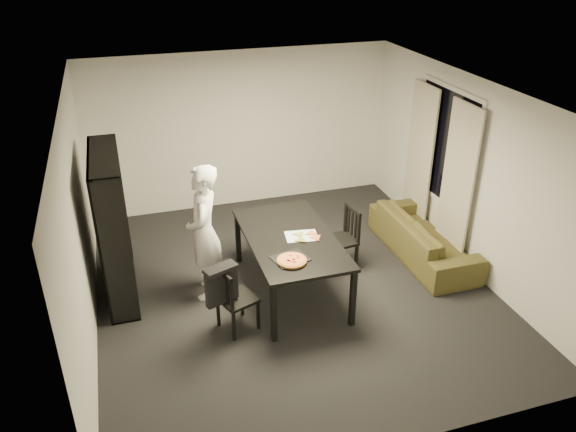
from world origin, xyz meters
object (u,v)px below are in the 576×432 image
object	(u,v)px
chair_right	(345,234)
bookshelf	(114,226)
baking_tray	(290,259)
chair_left	(231,296)
sofa	(423,237)
dining_table	(290,242)
pepperoni_pizza	(292,260)
person	(204,233)

from	to	relation	value
chair_right	bookshelf	bearing A→B (deg)	-103.18
baking_tray	chair_left	bearing A→B (deg)	-174.44
chair_right	sofa	xyz separation A→B (m)	(1.21, -0.06, -0.21)
dining_table	pepperoni_pizza	world-z (taller)	pepperoni_pizza
chair_left	sofa	size ratio (longest dim) A/B	0.42
pepperoni_pizza	baking_tray	bearing A→B (deg)	87.14
chair_left	person	distance (m)	0.96
dining_table	pepperoni_pizza	distance (m)	0.62
chair_right	person	world-z (taller)	person
bookshelf	chair_left	world-z (taller)	bookshelf
chair_right	person	size ratio (longest dim) A/B	0.50
dining_table	person	distance (m)	1.09
bookshelf	chair_right	xyz separation A→B (m)	(3.01, -0.32, -0.44)
chair_right	baking_tray	size ratio (longest dim) A/B	2.24
chair_right	dining_table	bearing A→B (deg)	-76.03
baking_tray	pepperoni_pizza	world-z (taller)	pepperoni_pizza
chair_left	chair_right	distance (m)	2.03
pepperoni_pizza	sofa	distance (m)	2.50
bookshelf	dining_table	world-z (taller)	bookshelf
person	chair_left	bearing A→B (deg)	22.58
dining_table	sofa	world-z (taller)	dining_table
pepperoni_pizza	sofa	xyz separation A→B (m)	(2.28, 0.87, -0.54)
dining_table	baking_tray	world-z (taller)	baking_tray
dining_table	chair_left	xyz separation A→B (m)	(-0.90, -0.58, -0.25)
bookshelf	baking_tray	distance (m)	2.28
chair_right	sofa	distance (m)	1.23
bookshelf	person	xyz separation A→B (m)	(1.07, -0.39, -0.06)
person	baking_tray	distance (m)	1.18
baking_tray	pepperoni_pizza	xyz separation A→B (m)	(-0.00, -0.08, 0.02)
bookshelf	baking_tray	world-z (taller)	bookshelf
bookshelf	chair_left	size ratio (longest dim) A/B	2.21
chair_left	baking_tray	world-z (taller)	chair_left
chair_left	dining_table	bearing A→B (deg)	-77.90
chair_right	chair_left	bearing A→B (deg)	-69.85
baking_tray	person	bearing A→B (deg)	138.20
bookshelf	dining_table	bearing A→B (deg)	-17.59
person	bookshelf	bearing A→B (deg)	-96.94
chair_left	person	xyz separation A→B (m)	(-0.14, 0.86, 0.40)
person	pepperoni_pizza	distance (m)	1.23
chair_left	pepperoni_pizza	bearing A→B (deg)	-111.00
dining_table	baking_tray	bearing A→B (deg)	-107.83
baking_tray	sofa	size ratio (longest dim) A/B	0.20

